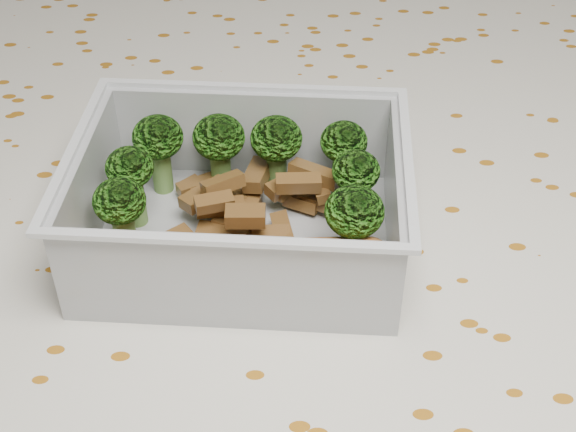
{
  "coord_description": "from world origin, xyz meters",
  "views": [
    {
      "loc": [
        0.01,
        -0.34,
        1.06
      ],
      "look_at": [
        0.01,
        -0.0,
        0.78
      ],
      "focal_mm": 50.0,
      "sensor_mm": 36.0,
      "label": 1
    }
  ],
  "objects": [
    {
      "name": "lunch_container",
      "position": [
        -0.02,
        0.0,
        0.78
      ],
      "size": [
        0.19,
        0.15,
        0.06
      ],
      "color": "silver",
      "rests_on": "tablecloth"
    },
    {
      "name": "broccoli_florets",
      "position": [
        -0.01,
        0.02,
        0.79
      ],
      "size": [
        0.15,
        0.1,
        0.05
      ],
      "color": "#608C3F",
      "rests_on": "lunch_container"
    },
    {
      "name": "meat_pile",
      "position": [
        -0.01,
        0.02,
        0.77
      ],
      "size": [
        0.11,
        0.07,
        0.03
      ],
      "color": "brown",
      "rests_on": "lunch_container"
    },
    {
      "name": "tablecloth",
      "position": [
        0.0,
        0.0,
        0.72
      ],
      "size": [
        1.46,
        0.96,
        0.19
      ],
      "color": "silver",
      "rests_on": "dining_table"
    },
    {
      "name": "sausage",
      "position": [
        -0.02,
        -0.04,
        0.77
      ],
      "size": [
        0.16,
        0.03,
        0.03
      ],
      "color": "#CA7231",
      "rests_on": "lunch_container"
    },
    {
      "name": "dining_table",
      "position": [
        0.0,
        0.0,
        0.67
      ],
      "size": [
        1.4,
        0.9,
        0.75
      ],
      "color": "brown",
      "rests_on": "ground"
    }
  ]
}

